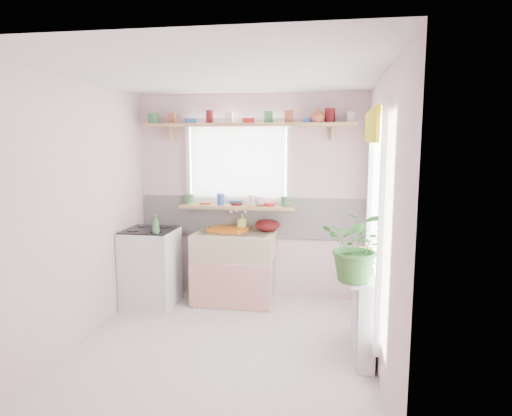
# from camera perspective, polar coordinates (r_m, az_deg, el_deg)

# --- Properties ---
(room) EXTENTS (3.20, 3.20, 3.20)m
(room) POSITION_cam_1_polar(r_m,az_deg,el_deg) (4.79, 5.54, 1.60)
(room) COLOR white
(room) RESTS_ON ground
(sink_unit) EXTENTS (0.95, 0.65, 1.11)m
(sink_unit) POSITION_cam_1_polar(r_m,az_deg,el_deg) (5.51, -2.77, -7.43)
(sink_unit) COLOR white
(sink_unit) RESTS_ON ground
(cooker) EXTENTS (0.58, 0.58, 0.93)m
(cooker) POSITION_cam_1_polar(r_m,az_deg,el_deg) (5.56, -13.01, -7.20)
(cooker) COLOR white
(cooker) RESTS_ON ground
(radiator_ledge) EXTENTS (0.22, 0.95, 0.78)m
(radiator_ledge) POSITION_cam_1_polar(r_m,az_deg,el_deg) (4.38, 13.28, -12.40)
(radiator_ledge) COLOR white
(radiator_ledge) RESTS_ON ground
(windowsill) EXTENTS (1.40, 0.22, 0.04)m
(windowsill) POSITION_cam_1_polar(r_m,az_deg,el_deg) (5.54, -2.42, 0.15)
(windowsill) COLOR tan
(windowsill) RESTS_ON room
(pine_shelf) EXTENTS (2.52, 0.24, 0.04)m
(pine_shelf) POSITION_cam_1_polar(r_m,az_deg,el_deg) (5.45, -0.93, 10.35)
(pine_shelf) COLOR tan
(pine_shelf) RESTS_ON room
(shelf_crockery) EXTENTS (2.47, 0.11, 0.12)m
(shelf_crockery) POSITION_cam_1_polar(r_m,az_deg,el_deg) (5.45, -0.94, 11.14)
(shelf_crockery) COLOR #3F7F4C
(shelf_crockery) RESTS_ON pine_shelf
(sill_crockery) EXTENTS (1.35, 0.11, 0.12)m
(sill_crockery) POSITION_cam_1_polar(r_m,az_deg,el_deg) (5.54, -2.59, 0.92)
(sill_crockery) COLOR #3F7F4C
(sill_crockery) RESTS_ON windowsill
(dish_tray) EXTENTS (0.49, 0.41, 0.04)m
(dish_tray) POSITION_cam_1_polar(r_m,az_deg,el_deg) (5.53, -3.52, -2.71)
(dish_tray) COLOR orange
(dish_tray) RESTS_ON sink_unit
(colander) EXTENTS (0.33, 0.33, 0.14)m
(colander) POSITION_cam_1_polar(r_m,az_deg,el_deg) (5.53, 1.45, -2.16)
(colander) COLOR #540E0F
(colander) RESTS_ON sink_unit
(jade_plant) EXTENTS (0.66, 0.62, 0.61)m
(jade_plant) POSITION_cam_1_polar(r_m,az_deg,el_deg) (3.85, 12.62, -4.64)
(jade_plant) COLOR #37712D
(jade_plant) RESTS_ON radiator_ledge
(fruit_bowl) EXTENTS (0.36, 0.36, 0.08)m
(fruit_bowl) POSITION_cam_1_polar(r_m,az_deg,el_deg) (4.59, 13.58, -5.97)
(fruit_bowl) COLOR silver
(fruit_bowl) RESTS_ON radiator_ledge
(herb_pot) EXTENTS (0.11, 0.08, 0.20)m
(herb_pot) POSITION_cam_1_polar(r_m,az_deg,el_deg) (4.12, 14.06, -6.75)
(herb_pot) COLOR #2D7131
(herb_pot) RESTS_ON radiator_ledge
(soap_bottle_sink) EXTENTS (0.09, 0.10, 0.20)m
(soap_bottle_sink) POSITION_cam_1_polar(r_m,az_deg,el_deg) (5.58, -1.75, -1.74)
(soap_bottle_sink) COLOR #DEED69
(soap_bottle_sink) RESTS_ON sink_unit
(sill_cup) EXTENTS (0.15, 0.15, 0.10)m
(sill_cup) POSITION_cam_1_polar(r_m,az_deg,el_deg) (5.47, 0.50, 0.79)
(sill_cup) COLOR beige
(sill_cup) RESTS_ON windowsill
(sill_bowl) EXTENTS (0.20, 0.20, 0.06)m
(sill_bowl) POSITION_cam_1_polar(r_m,az_deg,el_deg) (5.60, -2.51, 0.74)
(sill_bowl) COLOR teal
(sill_bowl) RESTS_ON windowsill
(shelf_vase) EXTENTS (0.19, 0.19, 0.17)m
(shelf_vase) POSITION_cam_1_polar(r_m,az_deg,el_deg) (5.31, 7.74, 11.48)
(shelf_vase) COLOR #AD5335
(shelf_vase) RESTS_ON pine_shelf
(cooker_bottle) EXTENTS (0.10, 0.10, 0.21)m
(cooker_bottle) POSITION_cam_1_polar(r_m,az_deg,el_deg) (5.17, -12.42, -1.97)
(cooker_bottle) COLOR #408043
(cooker_bottle) RESTS_ON cooker
(fruit) EXTENTS (0.20, 0.14, 0.10)m
(fruit) POSITION_cam_1_polar(r_m,az_deg,el_deg) (4.58, 13.68, -5.20)
(fruit) COLOR #EE5714
(fruit) RESTS_ON fruit_bowl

